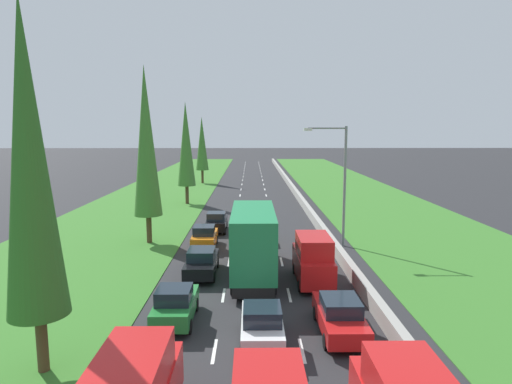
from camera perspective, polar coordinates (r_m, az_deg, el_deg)
name	(u,v)px	position (r m, az deg, el deg)	size (l,w,h in m)	color
ground_plane	(253,192)	(62.19, -0.39, -0.04)	(300.00, 300.00, 0.00)	#28282B
grass_verge_left	(163,192)	(63.41, -11.90, -0.04)	(14.00, 140.00, 0.04)	#387528
grass_verge_right	(355,192)	(63.89, 12.59, 0.00)	(14.00, 140.00, 0.04)	#387528
median_barrier	(294,189)	(62.42, 4.85, 0.36)	(0.44, 120.00, 0.85)	#9E9B93
lane_markings	(253,192)	(62.19, -0.39, -0.03)	(3.64, 116.00, 0.01)	white
red_sedan_right_lane	(340,316)	(20.10, 10.73, -15.36)	(1.82, 4.50, 1.64)	red
white_hatchback_centre_lane	(262,325)	(18.89, 0.78, -16.72)	(1.74, 3.90, 1.72)	white
red_van_right_lane_third	(313,259)	(25.79, 7.35, -8.58)	(1.96, 4.90, 2.82)	red
green_hatchback_left_lane	(175,305)	(21.13, -10.34, -14.09)	(1.74, 3.90, 1.72)	#237A33
black_sedan_left_lane	(202,262)	(27.30, -7.00, -8.92)	(1.82, 4.50, 1.64)	black
orange_hatchback_left_lane	(205,237)	(33.29, -6.64, -5.76)	(1.74, 3.90, 1.72)	orange
black_hatchback_left_lane	(217,222)	(38.46, -5.10, -3.86)	(1.74, 3.90, 1.72)	black
green_box_truck_centre_lane	(253,241)	(26.56, -0.37, -6.27)	(2.46, 9.40, 4.18)	black
yellow_hatchback_centre_lane	(254,231)	(35.05, -0.24, -5.00)	(1.74, 3.90, 1.72)	yellow
poplar_tree_nearest	(29,160)	(16.99, -27.17, 3.64)	(2.13, 2.13, 13.31)	#4C3823
poplar_tree_second	(146,142)	(34.58, -13.96, 6.28)	(2.14, 2.14, 13.54)	#4C3823
poplar_tree_third	(186,144)	(52.45, -9.00, 6.08)	(2.10, 2.10, 11.97)	#4C3823
poplar_tree_fourth	(202,144)	(72.63, -6.97, 6.17)	(2.07, 2.07, 10.80)	#4C3823
street_light_mast	(340,177)	(33.44, 10.78, 1.87)	(3.20, 0.28, 9.00)	gray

